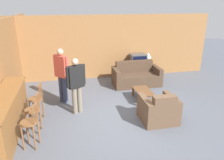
{
  "coord_description": "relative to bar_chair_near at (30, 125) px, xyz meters",
  "views": [
    {
      "loc": [
        -1.45,
        -5.24,
        3.07
      ],
      "look_at": [
        -0.16,
        0.81,
        0.85
      ],
      "focal_mm": 35.0,
      "sensor_mm": 36.0,
      "label": 1
    }
  ],
  "objects": [
    {
      "name": "person_by_counter",
      "position": [
        1.09,
        1.41,
        0.37
      ],
      "size": [
        0.55,
        0.37,
        1.63
      ],
      "color": "#756B5B",
      "rests_on": "ground_plane"
    },
    {
      "name": "wall_left",
      "position": [
        -0.93,
        2.14,
        0.75
      ],
      "size": [
        0.08,
        8.6,
        2.6
      ],
      "color": "#9E6B3D",
      "rests_on": "ground_plane"
    },
    {
      "name": "bar_chair_near",
      "position": [
        0.0,
        0.0,
        0.0
      ],
      "size": [
        0.45,
        0.45,
        1.04
      ],
      "color": "brown",
      "rests_on": "ground_plane"
    },
    {
      "name": "ground_plane",
      "position": [
        2.33,
        0.83,
        -0.55
      ],
      "size": [
        24.0,
        24.0,
        0.0
      ],
      "primitive_type": "plane",
      "color": "#565B66"
    },
    {
      "name": "couch_far",
      "position": [
        3.47,
        3.26,
        -0.23
      ],
      "size": [
        1.8,
        0.92,
        0.89
      ],
      "color": "#4C3828",
      "rests_on": "ground_plane"
    },
    {
      "name": "armchair_near",
      "position": [
        3.21,
        0.47,
        -0.22
      ],
      "size": [
        0.92,
        0.87,
        0.86
      ],
      "color": "brown",
      "rests_on": "ground_plane"
    },
    {
      "name": "coffee_table",
      "position": [
        3.23,
        1.77,
        -0.24
      ],
      "size": [
        0.5,
        0.91,
        0.37
      ],
      "color": "brown",
      "rests_on": "ground_plane"
    },
    {
      "name": "bar_chair_far",
      "position": [
        0.0,
        1.23,
        0.0
      ],
      "size": [
        0.43,
        0.43,
        1.04
      ],
      "color": "brown",
      "rests_on": "ground_plane"
    },
    {
      "name": "bar_counter",
      "position": [
        -0.59,
        0.63,
        -0.02
      ],
      "size": [
        0.55,
        2.7,
        1.05
      ],
      "color": "brown",
      "rests_on": "ground_plane"
    },
    {
      "name": "tv",
      "position": [
        3.81,
        4.08,
        0.25
      ],
      "size": [
        0.65,
        0.48,
        0.45
      ],
      "color": "#4C4C4C",
      "rests_on": "tv_unit"
    },
    {
      "name": "tv_unit",
      "position": [
        3.81,
        4.08,
        -0.26
      ],
      "size": [
        1.19,
        0.52,
        0.57
      ],
      "color": "black",
      "rests_on": "ground_plane"
    },
    {
      "name": "wall_back",
      "position": [
        2.33,
        4.44,
        0.75
      ],
      "size": [
        9.4,
        0.08,
        2.6
      ],
      "color": "#9E6B3D",
      "rests_on": "ground_plane"
    },
    {
      "name": "table_lamp",
      "position": [
        4.25,
        4.08,
        0.4
      ],
      "size": [
        0.28,
        0.28,
        0.5
      ],
      "color": "brown",
      "rests_on": "tv_unit"
    },
    {
      "name": "bar_chair_mid",
      "position": [
        0.0,
        0.59,
        0.0
      ],
      "size": [
        0.42,
        0.42,
        1.04
      ],
      "color": "brown",
      "rests_on": "ground_plane"
    },
    {
      "name": "person_by_window",
      "position": [
        0.7,
        2.25,
        0.44
      ],
      "size": [
        0.46,
        0.48,
        1.75
      ],
      "color": "#384260",
      "rests_on": "ground_plane"
    }
  ]
}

